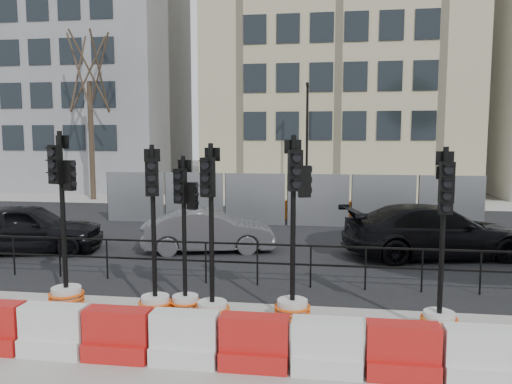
% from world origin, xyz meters
% --- Properties ---
extents(ground, '(120.00, 120.00, 0.00)m').
position_xyz_m(ground, '(0.00, 0.00, 0.00)').
color(ground, '#51514C').
rests_on(ground, ground).
extents(sidewalk_near, '(40.00, 6.00, 0.02)m').
position_xyz_m(sidewalk_near, '(0.00, -3.00, 0.01)').
color(sidewalk_near, gray).
rests_on(sidewalk_near, ground).
extents(road, '(40.00, 14.00, 0.03)m').
position_xyz_m(road, '(0.00, 7.00, 0.01)').
color(road, black).
rests_on(road, ground).
extents(sidewalk_far, '(40.00, 4.00, 0.02)m').
position_xyz_m(sidewalk_far, '(0.00, 16.00, 0.01)').
color(sidewalk_far, gray).
rests_on(sidewalk_far, ground).
extents(building_grey, '(11.00, 9.06, 14.00)m').
position_xyz_m(building_grey, '(-14.00, 21.99, 7.00)').
color(building_grey, gray).
rests_on(building_grey, ground).
extents(building_cream, '(15.00, 10.06, 18.00)m').
position_xyz_m(building_cream, '(2.00, 21.99, 9.00)').
color(building_cream, '#BBAE89').
rests_on(building_cream, ground).
extents(kerb_railing, '(18.00, 0.04, 1.00)m').
position_xyz_m(kerb_railing, '(0.00, 1.20, 0.69)').
color(kerb_railing, black).
rests_on(kerb_railing, ground).
extents(heras_fencing, '(14.33, 1.72, 2.00)m').
position_xyz_m(heras_fencing, '(-0.49, 9.71, 0.71)').
color(heras_fencing, gray).
rests_on(heras_fencing, ground).
extents(lamp_post_far, '(0.12, 0.56, 6.00)m').
position_xyz_m(lamp_post_far, '(0.50, 14.98, 3.22)').
color(lamp_post_far, black).
rests_on(lamp_post_far, ground).
extents(tree_bare_far, '(2.00, 2.00, 9.00)m').
position_xyz_m(tree_bare_far, '(-11.00, 15.50, 6.65)').
color(tree_bare_far, '#473828').
rests_on(tree_bare_far, ground).
extents(barrier_row, '(16.75, 0.50, 0.80)m').
position_xyz_m(barrier_row, '(0.00, -2.80, 0.37)').
color(barrier_row, red).
rests_on(barrier_row, ground).
extents(traffic_signal_b, '(0.69, 0.69, 3.50)m').
position_xyz_m(traffic_signal_b, '(-3.55, -0.78, 0.84)').
color(traffic_signal_b, silver).
rests_on(traffic_signal_b, ground).
extents(traffic_signal_c, '(0.64, 0.64, 3.25)m').
position_xyz_m(traffic_signal_c, '(-1.65, -0.95, 0.67)').
color(traffic_signal_c, silver).
rests_on(traffic_signal_c, ground).
extents(traffic_signal_d, '(0.60, 0.60, 3.04)m').
position_xyz_m(traffic_signal_d, '(-1.11, -0.78, 0.72)').
color(traffic_signal_d, silver).
rests_on(traffic_signal_d, ground).
extents(traffic_signal_e, '(0.65, 0.65, 3.28)m').
position_xyz_m(traffic_signal_e, '(-0.51, -1.12, 0.68)').
color(traffic_signal_e, silver).
rests_on(traffic_signal_e, ground).
extents(traffic_signal_f, '(0.67, 0.67, 3.42)m').
position_xyz_m(traffic_signal_f, '(0.96, -0.86, 0.82)').
color(traffic_signal_f, silver).
rests_on(traffic_signal_f, ground).
extents(traffic_signal_g, '(0.64, 0.64, 3.23)m').
position_xyz_m(traffic_signal_g, '(3.49, -1.07, 0.67)').
color(traffic_signal_g, silver).
rests_on(traffic_signal_g, ground).
extents(traffic_signal_h, '(0.59, 0.59, 2.97)m').
position_xyz_m(traffic_signal_h, '(3.48, -1.12, 0.61)').
color(traffic_signal_h, silver).
rests_on(traffic_signal_h, ground).
extents(car_a, '(3.72, 5.12, 1.47)m').
position_xyz_m(car_a, '(-7.16, 3.49, 0.74)').
color(car_a, black).
rests_on(car_a, ground).
extents(car_b, '(3.07, 4.44, 1.26)m').
position_xyz_m(car_b, '(-1.90, 4.39, 0.63)').
color(car_b, '#47474C').
rests_on(car_b, ground).
extents(car_c, '(4.33, 6.05, 1.49)m').
position_xyz_m(car_c, '(4.55, 4.63, 0.75)').
color(car_c, black).
rests_on(car_c, ground).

